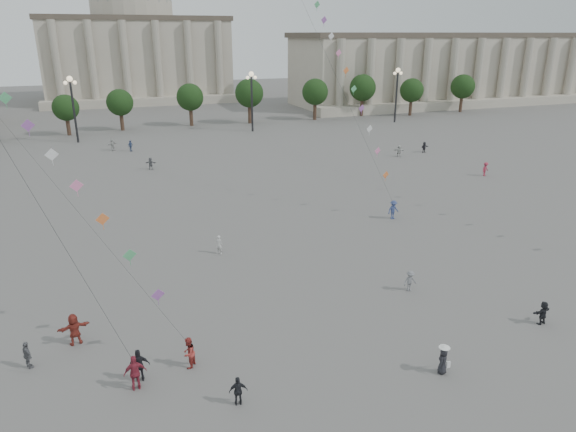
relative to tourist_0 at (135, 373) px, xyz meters
name	(u,v)px	position (x,y,z in m)	size (l,w,h in m)	color
ground	(349,367)	(10.93, -2.07, -0.97)	(360.00, 360.00, 0.00)	#575452
hall_east	(449,69)	(85.93, 91.82, 7.46)	(84.00, 26.22, 17.20)	#ABA18F
hall_central	(136,44)	(10.93, 127.15, 13.27)	(48.30, 34.30, 35.50)	#ABA18F
tree_row	(162,100)	(10.93, 75.93, 4.43)	(137.12, 5.12, 8.00)	#34241A
lamp_post_mid_west	(72,97)	(-4.07, 67.93, 6.39)	(2.00, 0.90, 10.65)	#262628
lamp_post_mid_east	(252,90)	(25.93, 67.93, 6.39)	(2.00, 0.90, 10.65)	#262628
lamp_post_far_east	(397,85)	(55.93, 67.93, 6.39)	(2.00, 0.90, 10.65)	#262628
person_crowd_0	(130,146)	(3.65, 57.86, -0.12)	(0.99, 0.41, 1.69)	#354878
person_crowd_3	(543,313)	(24.10, -2.17, -0.21)	(1.41, 0.45, 1.52)	black
person_crowd_4	(112,145)	(1.08, 59.38, -0.05)	(1.69, 0.54, 1.82)	#ADAEAA
person_crowd_6	(410,281)	(18.78, 4.35, -0.21)	(0.98, 0.56, 1.51)	slate
person_crowd_7	(399,151)	(40.23, 40.76, -0.13)	(1.56, 0.50, 1.68)	#B9BAB5
person_crowd_8	(485,169)	(44.72, 27.64, -0.09)	(1.14, 0.65, 1.76)	#9F2B41
person_crowd_9	(424,147)	(45.31, 41.86, -0.16)	(1.49, 0.47, 1.61)	black
person_crowd_12	(151,163)	(5.37, 45.42, -0.16)	(1.49, 0.48, 1.61)	slate
person_crowd_13	(219,244)	(7.73, 15.27, -0.18)	(0.57, 0.38, 1.58)	beige
tourist_0	(135,373)	(0.00, 0.00, 0.00)	(1.13, 0.47, 1.93)	maroon
tourist_1	(238,391)	(4.56, -2.87, -0.20)	(0.90, 0.38, 1.54)	black
tourist_2	(74,329)	(-2.98, 5.36, 0.00)	(1.79, 0.57, 1.93)	maroon
tourist_3	(27,355)	(-5.30, 3.78, -0.17)	(0.93, 0.39, 1.59)	#5D5E62
tourist_4	(139,365)	(0.24, 0.62, -0.05)	(1.07, 0.45, 1.83)	black
kite_flyer_0	(189,353)	(2.82, 0.91, -0.08)	(0.86, 0.67, 1.77)	#9F302B
kite_flyer_1	(393,210)	(25.43, 17.68, -0.03)	(1.20, 0.69, 1.86)	navy
hat_person	(443,360)	(15.32, -4.19, -0.16)	(0.85, 0.82, 1.69)	black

